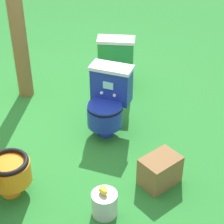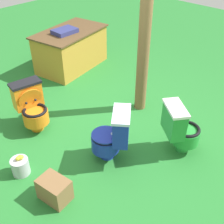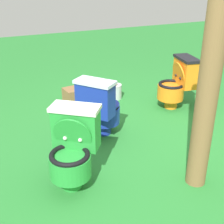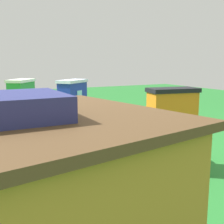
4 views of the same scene
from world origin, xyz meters
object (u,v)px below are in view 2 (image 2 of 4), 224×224
object	(u,v)px
toilet_blue	(112,135)
vendor_table	(71,49)
toilet_orange	(32,106)
wooden_post	(143,51)
toilet_green	(180,128)
small_crate	(54,190)
lemon_bucket	(20,166)

from	to	relation	value
toilet_blue	vendor_table	bearing A→B (deg)	22.43
toilet_orange	toilet_blue	size ratio (longest dim) A/B	1.00
toilet_blue	wooden_post	bearing A→B (deg)	-16.26
toilet_green	toilet_blue	distance (m)	0.90
toilet_orange	small_crate	world-z (taller)	toilet_orange
wooden_post	lemon_bucket	size ratio (longest dim) A/B	7.25
small_crate	lemon_bucket	xyz separation A→B (m)	(-0.05, 0.62, -0.02)
vendor_table	lemon_bucket	size ratio (longest dim) A/B	5.75
toilet_orange	wooden_post	bearing A→B (deg)	161.51
toilet_blue	small_crate	distance (m)	0.96
toilet_orange	vendor_table	bearing A→B (deg)	-135.80
wooden_post	small_crate	size ratio (longest dim) A/B	5.71
wooden_post	small_crate	distance (m)	2.32
small_crate	toilet_orange	bearing A→B (deg)	64.60
lemon_bucket	vendor_table	bearing A→B (deg)	37.27
wooden_post	toilet_orange	bearing A→B (deg)	151.09
toilet_green	wooden_post	distance (m)	1.29
vendor_table	lemon_bucket	bearing A→B (deg)	-142.73
toilet_orange	toilet_green	world-z (taller)	same
toilet_orange	vendor_table	size ratio (longest dim) A/B	0.46
toilet_green	lemon_bucket	world-z (taller)	toilet_green
vendor_table	toilet_orange	bearing A→B (deg)	-146.22
toilet_orange	toilet_blue	distance (m)	1.34
toilet_green	vendor_table	size ratio (longest dim) A/B	0.46
toilet_orange	wooden_post	world-z (taller)	wooden_post
small_crate	toilet_blue	bearing A→B (deg)	-1.09
small_crate	lemon_bucket	distance (m)	0.62
toilet_green	small_crate	bearing A→B (deg)	-71.99
toilet_orange	wooden_post	distance (m)	1.83
toilet_green	lemon_bucket	size ratio (longest dim) A/B	2.63
toilet_blue	wooden_post	distance (m)	1.41
toilet_blue	toilet_orange	bearing A→B (deg)	66.07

